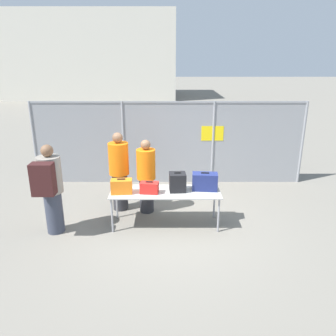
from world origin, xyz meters
TOP-DOWN VIEW (x-y plane):
  - ground_plane at (0.00, 0.00)m, footprint 120.00×120.00m
  - fence_section at (0.01, 2.60)m, footprint 7.38×0.07m
  - inspection_table at (-0.06, 0.10)m, footprint 2.23×0.75m
  - suitcase_orange at (-0.94, 0.01)m, footprint 0.43×0.25m
  - suitcase_red at (-0.38, 0.02)m, footprint 0.38×0.24m
  - suitcase_black at (0.18, 0.13)m, footprint 0.35×0.32m
  - suitcase_navy at (0.74, 0.19)m, footprint 0.53×0.31m
  - traveler_hooded at (-2.27, -0.26)m, footprint 0.45×0.69m
  - security_worker_near at (-0.49, 0.73)m, footprint 0.41×0.41m
  - security_worker_far at (-1.11, 0.86)m, footprint 0.45×0.45m
  - utility_trailer at (0.99, 4.43)m, footprint 3.77×2.06m
  - distant_hangar at (-7.95, 25.37)m, footprint 17.11×8.52m

SIDE VIEW (x-z plane):
  - ground_plane at x=0.00m, z-range 0.00..0.00m
  - utility_trailer at x=0.99m, z-range 0.06..0.69m
  - inspection_table at x=-0.06m, z-range 0.32..1.07m
  - suitcase_red at x=-0.38m, z-range 0.74..0.99m
  - security_worker_near at x=-0.49m, z-range 0.03..1.70m
  - suitcase_orange at x=-0.94m, z-range 0.74..1.05m
  - suitcase_navy at x=0.74m, z-range 0.74..1.12m
  - security_worker_far at x=-1.11m, z-range 0.03..1.83m
  - suitcase_black at x=0.18m, z-range 0.74..1.14m
  - traveler_hooded at x=-2.27m, z-range 0.09..1.89m
  - fence_section at x=0.01m, z-range 0.05..2.31m
  - distant_hangar at x=-7.95m, z-range 0.00..7.07m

